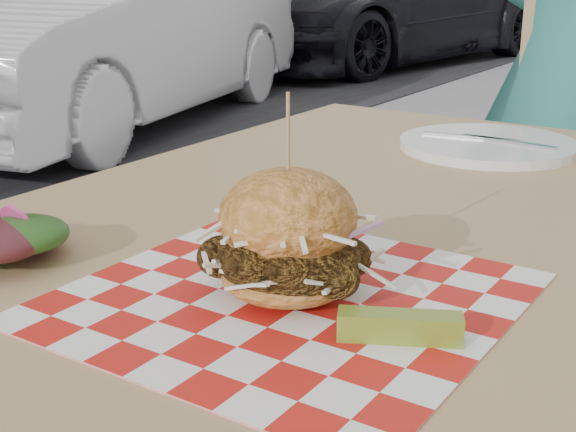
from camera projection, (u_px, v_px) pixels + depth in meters
name	position (u px, v px, depth m)	size (l,w,h in m)	color
diner	(575.00, 68.00, 1.90)	(0.57, 0.37, 1.56)	#2B7C73
car_white	(107.00, 32.00, 4.99)	(1.24, 3.54, 1.17)	silver
patio_table	(370.00, 275.00, 0.95)	(0.80, 1.20, 0.75)	tan
paper_liner	(288.00, 297.00, 0.69)	(0.36, 0.36, 0.00)	red
sandwich	(288.00, 243.00, 0.68)	(0.16, 0.16, 0.18)	#D3823B
pickle_spear	(400.00, 327.00, 0.61)	(0.10, 0.02, 0.02)	olive
place_setting	(488.00, 145.00, 1.23)	(0.27, 0.27, 0.02)	white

